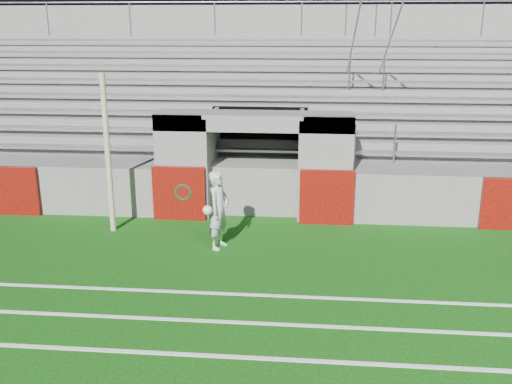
# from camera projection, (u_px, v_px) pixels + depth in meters

# --- Properties ---
(ground) EXTENTS (90.00, 90.00, 0.00)m
(ground) POSITION_uv_depth(u_px,v_px,m) (238.00, 271.00, 11.20)
(ground) COLOR #0E430B
(ground) RESTS_ON ground
(field_post) EXTENTS (0.13, 0.13, 3.65)m
(field_post) POSITION_uv_depth(u_px,v_px,m) (108.00, 155.00, 12.90)
(field_post) COLOR #BDB08C
(field_post) RESTS_ON ground
(stadium_structure) EXTENTS (26.00, 8.48, 5.42)m
(stadium_structure) POSITION_uv_depth(u_px,v_px,m) (267.00, 126.00, 18.39)
(stadium_structure) COLOR slate
(stadium_structure) RESTS_ON ground
(goalkeeper_with_ball) EXTENTS (0.58, 0.72, 1.71)m
(goalkeeper_with_ball) POSITION_uv_depth(u_px,v_px,m) (218.00, 210.00, 12.15)
(goalkeeper_with_ball) COLOR #B6B9C0
(goalkeeper_with_ball) RESTS_ON ground
(hose_coil) EXTENTS (0.49, 0.14, 0.49)m
(hose_coil) POSITION_uv_depth(u_px,v_px,m) (183.00, 192.00, 13.94)
(hose_coil) COLOR #0E461A
(hose_coil) RESTS_ON ground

